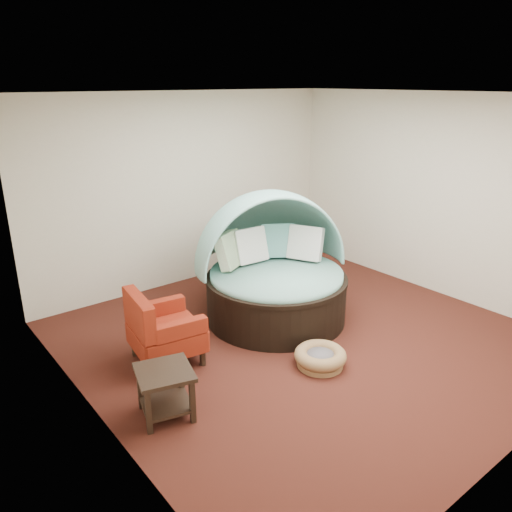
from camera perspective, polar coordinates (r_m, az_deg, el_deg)
floor at (r=6.11m, az=5.39°, el=-9.29°), size 5.00×5.00×0.00m
wall_back at (r=7.51m, az=-7.69°, el=7.53°), size 5.00×0.00×5.00m
wall_left at (r=4.30m, az=-18.80°, el=-2.50°), size 0.00×5.00×5.00m
wall_right at (r=7.50m, az=19.75°, el=6.54°), size 0.00×5.00×5.00m
ceiling at (r=5.37m, az=6.37°, el=17.94°), size 5.00×5.00×0.00m
canopy_daybed at (r=6.35m, az=1.99°, el=-0.53°), size 2.31×2.27×1.65m
pet_basket at (r=5.55m, az=7.35°, el=-11.40°), size 0.64×0.64×0.20m
red_armchair at (r=5.53m, az=-10.72°, el=-8.29°), size 0.81×0.81×0.84m
side_table at (r=4.76m, az=-10.35°, el=-14.45°), size 0.61×0.61×0.47m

